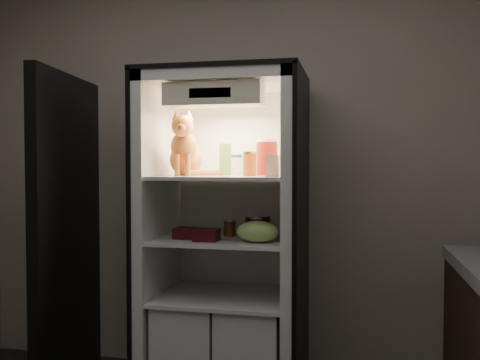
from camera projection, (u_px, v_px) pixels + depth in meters
The scene contains 16 objects.
room_shell at pixel (126, 84), 1.72m from camera, with size 3.60×3.60×3.60m.
refrigerator at pixel (227, 261), 3.10m from camera, with size 0.90×0.72×1.88m.
fridge_door at pixel (67, 243), 2.98m from camera, with size 0.18×0.87×1.85m.
tabby_cat at pixel (185, 152), 3.04m from camera, with size 0.32×0.36×0.37m.
parmesan_shaker at pixel (225, 159), 3.07m from camera, with size 0.07×0.07×0.18m.
mayo_tub at pixel (235, 165), 3.19m from camera, with size 0.09×0.09×0.12m.
salsa_jar at pixel (249, 164), 2.97m from camera, with size 0.08×0.08×0.13m.
pepper_jar at pixel (267, 157), 3.09m from camera, with size 0.12×0.12×0.21m.
cream_carton at pixel (273, 166), 2.79m from camera, with size 0.07×0.07×0.11m, color white.
soda_can_a at pixel (250, 226), 3.09m from camera, with size 0.06×0.06×0.11m.
soda_can_b at pixel (264, 226), 3.02m from camera, with size 0.07×0.07×0.12m.
soda_can_c at pixel (256, 229), 2.95m from camera, with size 0.06×0.06×0.12m.
condiment_jar at pixel (230, 227), 3.08m from camera, with size 0.07×0.07×0.10m.
grape_bag at pixel (258, 232), 2.84m from camera, with size 0.23×0.16×0.11m, color #85B253.
berry_box_left at pixel (185, 233), 2.98m from camera, with size 0.12×0.12×0.06m, color #480C15.
berry_box_right at pixel (207, 235), 2.89m from camera, with size 0.13×0.13×0.06m, color #480C15.
Camera 1 is at (0.72, -1.62, 1.37)m, focal length 40.00 mm.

